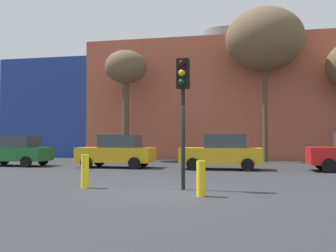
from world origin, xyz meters
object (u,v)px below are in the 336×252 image
(bare_tree_1, at_px, (126,70))
(bollard_yellow_0, at_px, (201,179))
(parked_car_0, at_px, (16,151))
(bare_tree_2, at_px, (264,40))
(parked_car_1, at_px, (117,151))
(parked_car_2, at_px, (222,152))
(bollard_yellow_1, at_px, (85,171))
(traffic_light_island, at_px, (183,93))

(bare_tree_1, height_order, bollard_yellow_0, bare_tree_1)
(parked_car_0, bearing_deg, bare_tree_2, -155.21)
(parked_car_1, relative_size, parked_car_2, 0.99)
(bare_tree_1, bearing_deg, bare_tree_2, 3.42)
(bare_tree_1, height_order, bollard_yellow_1, bare_tree_1)
(bare_tree_1, bearing_deg, parked_car_0, -127.65)
(bare_tree_1, bearing_deg, bollard_yellow_1, -76.94)
(parked_car_1, distance_m, bollard_yellow_0, 10.14)
(bare_tree_2, bearing_deg, bare_tree_1, -176.58)
(bollard_yellow_0, bearing_deg, bollard_yellow_1, 165.67)
(bare_tree_2, distance_m, bollard_yellow_0, 16.76)
(parked_car_2, bearing_deg, bare_tree_1, -39.98)
(parked_car_0, relative_size, bollard_yellow_1, 3.72)
(parked_car_2, relative_size, traffic_light_island, 1.01)
(traffic_light_island, xyz_separation_m, bollard_yellow_0, (0.67, -1.14, -2.41))
(traffic_light_island, distance_m, bollard_yellow_1, 3.85)
(parked_car_0, xyz_separation_m, bare_tree_1, (4.41, 5.72, 5.30))
(parked_car_1, height_order, parked_car_2, parked_car_2)
(parked_car_0, bearing_deg, bare_tree_1, -127.65)
(parked_car_1, relative_size, traffic_light_island, 1.00)
(parked_car_0, distance_m, bare_tree_2, 16.52)
(traffic_light_island, relative_size, bare_tree_1, 0.52)
(parked_car_2, relative_size, bollard_yellow_1, 3.83)
(traffic_light_island, bearing_deg, bollard_yellow_0, 37.06)
(bare_tree_1, distance_m, bare_tree_2, 9.33)
(parked_car_1, relative_size, bollard_yellow_0, 4.17)
(bare_tree_1, bearing_deg, bollard_yellow_0, -64.59)
(traffic_light_island, distance_m, bare_tree_2, 14.91)
(parked_car_0, xyz_separation_m, bollard_yellow_1, (7.51, -7.65, -0.31))
(parked_car_1, relative_size, bare_tree_2, 0.39)
(parked_car_1, relative_size, bare_tree_1, 0.52)
(bare_tree_2, bearing_deg, bollard_yellow_1, -113.50)
(parked_car_0, relative_size, bare_tree_1, 0.51)
(traffic_light_island, distance_m, bollard_yellow_0, 2.75)
(traffic_light_island, relative_size, bollard_yellow_1, 3.81)
(parked_car_0, height_order, traffic_light_island, traffic_light_island)
(parked_car_1, relative_size, bollard_yellow_1, 3.79)
(parked_car_0, relative_size, parked_car_2, 0.97)
(parked_car_0, height_order, parked_car_2, parked_car_2)
(bollard_yellow_0, xyz_separation_m, bollard_yellow_1, (-3.70, 0.94, 0.05))
(parked_car_2, bearing_deg, bollard_yellow_1, 64.08)
(parked_car_2, relative_size, bare_tree_2, 0.40)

